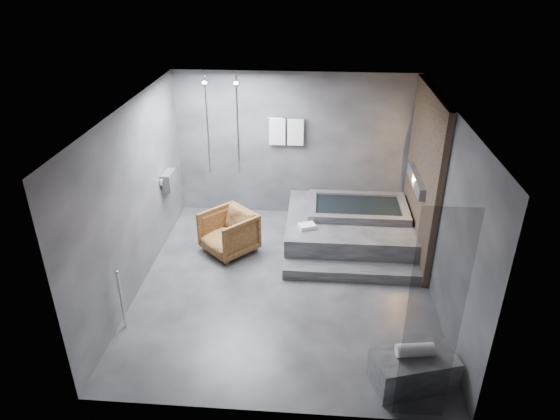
{
  "coord_description": "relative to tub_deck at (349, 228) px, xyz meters",
  "views": [
    {
      "loc": [
        0.43,
        -6.49,
        4.63
      ],
      "look_at": [
        -0.1,
        0.3,
        1.15
      ],
      "focal_mm": 32.0,
      "sensor_mm": 36.0,
      "label": 1
    }
  ],
  "objects": [
    {
      "name": "rolled_towel",
      "position": [
        0.61,
        -3.38,
        0.26
      ],
      "size": [
        0.46,
        0.22,
        0.16
      ],
      "primitive_type": "cylinder",
      "rotation": [
        0.0,
        1.57,
        0.14
      ],
      "color": "white",
      "rests_on": "concrete_bench"
    },
    {
      "name": "tub_step",
      "position": [
        0.0,
        -1.18,
        -0.16
      ],
      "size": [
        2.2,
        0.36,
        0.18
      ],
      "primitive_type": "cube",
      "color": "#313133",
      "rests_on": "ground"
    },
    {
      "name": "tub_deck",
      "position": [
        0.0,
        0.0,
        0.0
      ],
      "size": [
        2.2,
        2.0,
        0.5
      ],
      "primitive_type": "cube",
      "color": "#313133",
      "rests_on": "ground"
    },
    {
      "name": "room",
      "position": [
        -0.65,
        -1.21,
        1.48
      ],
      "size": [
        5.0,
        5.04,
        2.82
      ],
      "color": "#2C2C2E",
      "rests_on": "ground"
    },
    {
      "name": "driftwood_chair",
      "position": [
        -2.09,
        -0.55,
        0.12
      ],
      "size": [
        1.14,
        1.14,
        0.74
      ],
      "primitive_type": "imported",
      "rotation": [
        0.0,
        0.0,
        -0.76
      ],
      "color": "#452811",
      "rests_on": "ground"
    },
    {
      "name": "concrete_bench",
      "position": [
        0.62,
        -3.39,
        -0.03
      ],
      "size": [
        1.07,
        0.78,
        0.43
      ],
      "primitive_type": "cube",
      "rotation": [
        0.0,
        0.0,
        0.29
      ],
      "color": "#37373A",
      "rests_on": "ground"
    },
    {
      "name": "deck_towel",
      "position": [
        -0.74,
        -0.52,
        0.29
      ],
      "size": [
        0.33,
        0.29,
        0.07
      ],
      "primitive_type": "cube",
      "rotation": [
        0.0,
        0.0,
        0.39
      ],
      "color": "white",
      "rests_on": "tub_deck"
    }
  ]
}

